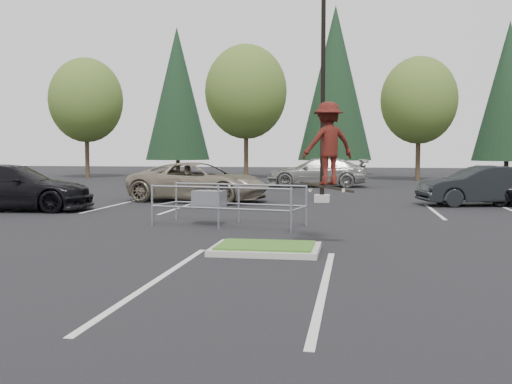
% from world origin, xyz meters
% --- Properties ---
extents(ground, '(120.00, 120.00, 0.00)m').
position_xyz_m(ground, '(0.00, 0.00, 0.00)').
color(ground, black).
rests_on(ground, ground).
extents(grass_median, '(2.20, 1.60, 0.16)m').
position_xyz_m(grass_median, '(0.00, 0.00, 0.08)').
color(grass_median, '#A3A198').
rests_on(grass_median, ground).
extents(stall_lines, '(22.62, 17.60, 0.01)m').
position_xyz_m(stall_lines, '(-1.35, 6.02, 0.00)').
color(stall_lines, silver).
rests_on(stall_lines, ground).
extents(light_pole, '(0.70, 0.60, 10.12)m').
position_xyz_m(light_pole, '(0.50, 12.00, 4.56)').
color(light_pole, '#A3A198').
rests_on(light_pole, ground).
extents(decid_a, '(5.44, 5.44, 8.91)m').
position_xyz_m(decid_a, '(-18.01, 30.03, 5.58)').
color(decid_a, '#38281C').
rests_on(decid_a, ground).
extents(decid_b, '(5.89, 5.89, 9.64)m').
position_xyz_m(decid_b, '(-6.01, 30.53, 6.04)').
color(decid_b, '#38281C').
rests_on(decid_b, ground).
extents(decid_c, '(5.12, 5.12, 8.38)m').
position_xyz_m(decid_c, '(5.99, 29.83, 5.25)').
color(decid_c, '#38281C').
rests_on(decid_c, ground).
extents(conif_a, '(5.72, 5.72, 13.00)m').
position_xyz_m(conif_a, '(-14.00, 40.00, 7.10)').
color(conif_a, '#38281C').
rests_on(conif_a, ground).
extents(conif_b, '(6.38, 6.38, 14.50)m').
position_xyz_m(conif_b, '(0.00, 40.50, 7.85)').
color(conif_b, '#38281C').
rests_on(conif_b, ground).
extents(conif_c, '(5.50, 5.50, 12.50)m').
position_xyz_m(conif_c, '(14.00, 39.50, 6.85)').
color(conif_c, '#38281C').
rests_on(conif_c, ground).
extents(cart_corral, '(4.29, 2.22, 1.16)m').
position_xyz_m(cart_corral, '(-2.09, 4.09, 0.73)').
color(cart_corral, '#96989E').
rests_on(cart_corral, ground).
extents(skateboarder, '(1.34, 1.15, 1.97)m').
position_xyz_m(skateboarder, '(1.20, 1.00, 2.23)').
color(skateboarder, black).
rests_on(skateboarder, ground).
extents(car_l_tan, '(6.14, 3.71, 1.59)m').
position_xyz_m(car_l_tan, '(-4.50, 11.50, 0.80)').
color(car_l_tan, gray).
rests_on(car_l_tan, ground).
extents(car_l_black, '(5.74, 2.88, 1.60)m').
position_xyz_m(car_l_black, '(-10.00, 7.00, 0.80)').
color(car_l_black, black).
rests_on(car_l_black, ground).
extents(car_r_charc, '(4.81, 2.55, 1.51)m').
position_xyz_m(car_r_charc, '(6.50, 11.50, 0.75)').
color(car_r_charc, black).
rests_on(car_r_charc, ground).
extents(car_far_silver, '(5.83, 2.75, 1.64)m').
position_xyz_m(car_far_silver, '(-0.31, 22.00, 0.82)').
color(car_far_silver, gray).
rests_on(car_far_silver, ground).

